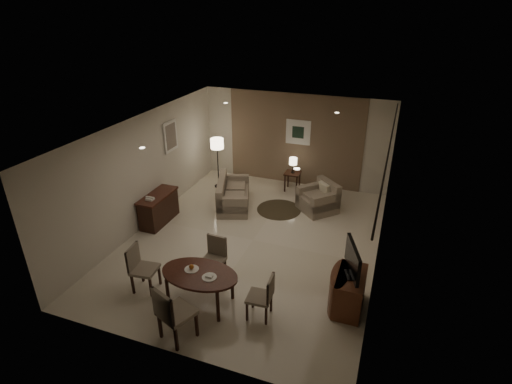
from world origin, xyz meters
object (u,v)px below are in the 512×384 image
at_px(tv_cabinet, 350,292).
at_px(sofa, 233,193).
at_px(chair_far, 213,261).
at_px(chair_left, 145,269).
at_px(armchair, 318,197).
at_px(floor_lamp, 218,163).
at_px(dining_table, 201,288).
at_px(chair_near, 177,312).
at_px(console_desk, 159,208).
at_px(chair_right, 259,297).
at_px(side_table, 292,181).

bearing_deg(tv_cabinet, sofa, 139.84).
relative_size(chair_far, chair_left, 0.96).
bearing_deg(chair_far, armchair, 72.49).
bearing_deg(floor_lamp, chair_far, -66.49).
distance_m(tv_cabinet, floor_lamp, 5.91).
bearing_deg(dining_table, sofa, 104.20).
bearing_deg(chair_near, tv_cabinet, -124.76).
bearing_deg(console_desk, chair_right, -33.23).
height_order(armchair, floor_lamp, floor_lamp).
relative_size(tv_cabinet, chair_near, 0.86).
bearing_deg(chair_right, armchair, 174.83).
height_order(chair_near, side_table, chair_near).
bearing_deg(chair_right, tv_cabinet, 114.30).
height_order(chair_far, side_table, chair_far).
bearing_deg(chair_near, chair_right, -118.21).
distance_m(dining_table, chair_left, 1.17).
bearing_deg(floor_lamp, side_table, 13.30).
distance_m(sofa, armchair, 2.24).
relative_size(chair_near, side_table, 1.88).
height_order(console_desk, dining_table, console_desk).
relative_size(sofa, side_table, 2.87).
height_order(chair_left, side_table, chair_left).
relative_size(console_desk, floor_lamp, 0.81).
relative_size(chair_near, chair_far, 1.17).
bearing_deg(floor_lamp, chair_right, -57.76).
height_order(console_desk, chair_far, chair_far).
bearing_deg(chair_near, chair_left, -13.88).
bearing_deg(armchair, floor_lamp, -144.91).
xyz_separation_m(chair_left, sofa, (0.21, 3.77, -0.09)).
height_order(console_desk, floor_lamp, floor_lamp).
xyz_separation_m(chair_left, armchair, (2.39, 4.26, -0.07)).
relative_size(dining_table, floor_lamp, 0.96).
bearing_deg(tv_cabinet, console_desk, 162.95).
xyz_separation_m(console_desk, dining_table, (2.34, -2.32, -0.04)).
xyz_separation_m(chair_far, sofa, (-0.86, 3.07, -0.07)).
relative_size(console_desk, chair_near, 1.15).
xyz_separation_m(chair_near, armchair, (1.20, 5.12, -0.13)).
distance_m(dining_table, sofa, 3.89).
height_order(console_desk, armchair, armchair).
bearing_deg(chair_right, sofa, -154.51).
bearing_deg(floor_lamp, armchair, -8.88).
height_order(sofa, armchair, armchair).
xyz_separation_m(dining_table, side_table, (0.27, 5.25, -0.06)).
bearing_deg(tv_cabinet, armchair, 110.94).
xyz_separation_m(sofa, armchair, (2.18, 0.50, 0.02)).
relative_size(chair_right, side_table, 1.53).
height_order(chair_near, chair_far, chair_near).
bearing_deg(chair_left, tv_cabinet, -84.27).
height_order(chair_left, armchair, chair_left).
bearing_deg(dining_table, chair_right, 2.82).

